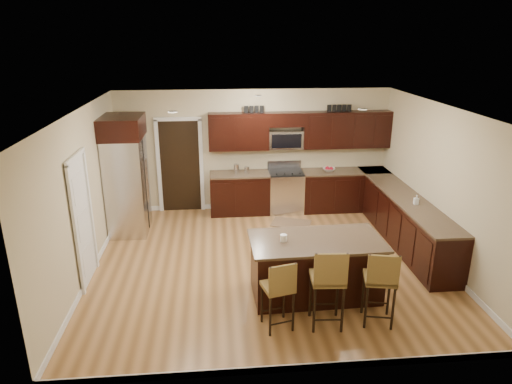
{
  "coord_description": "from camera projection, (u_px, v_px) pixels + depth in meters",
  "views": [
    {
      "loc": [
        -0.86,
        -7.12,
        3.82
      ],
      "look_at": [
        -0.17,
        0.4,
        1.19
      ],
      "focal_mm": 32.0,
      "sensor_mm": 36.0,
      "label": 1
    }
  ],
  "objects": [
    {
      "name": "island",
      "position": [
        315.0,
        269.0,
        6.95
      ],
      "size": [
        2.01,
        1.1,
        0.92
      ],
      "rotation": [
        0.0,
        0.0,
        0.03
      ],
      "color": "black",
      "rests_on": "floor"
    },
    {
      "name": "stool_mid",
      "position": [
        328.0,
        279.0,
        6.04
      ],
      "size": [
        0.47,
        0.47,
        1.18
      ],
      "rotation": [
        0.0,
        0.0,
        -0.07
      ],
      "color": "olive",
      "rests_on": "floor"
    },
    {
      "name": "wall_right",
      "position": [
        441.0,
        185.0,
        7.84
      ],
      "size": [
        0.0,
        5.5,
        5.5
      ],
      "primitive_type": "plane",
      "rotation": [
        1.57,
        0.0,
        -1.57
      ],
      "color": "#C6B88F",
      "rests_on": "floor"
    },
    {
      "name": "floor_mat",
      "position": [
        291.0,
        223.0,
        9.69
      ],
      "size": [
        0.95,
        0.79,
        0.01
      ],
      "primitive_type": "cube",
      "rotation": [
        0.0,
        0.0,
        -0.35
      ],
      "color": "brown",
      "rests_on": "floor"
    },
    {
      "name": "canister_short",
      "position": [
        247.0,
        170.0,
        9.99
      ],
      "size": [
        0.11,
        0.11,
        0.15
      ],
      "primitive_type": "cylinder",
      "color": "silver",
      "rests_on": "base_cabinets"
    },
    {
      "name": "range",
      "position": [
        285.0,
        191.0,
        10.24
      ],
      "size": [
        0.76,
        0.64,
        1.11
      ],
      "color": "silver",
      "rests_on": "floor"
    },
    {
      "name": "canister_tall",
      "position": [
        237.0,
        169.0,
        9.96
      ],
      "size": [
        0.12,
        0.12,
        0.21
      ],
      "primitive_type": "cylinder",
      "color": "silver",
      "rests_on": "base_cabinets"
    },
    {
      "name": "island_jar",
      "position": [
        284.0,
        238.0,
        6.73
      ],
      "size": [
        0.1,
        0.1,
        0.1
      ],
      "primitive_type": "cylinder",
      "color": "white",
      "rests_on": "island"
    },
    {
      "name": "stool_right",
      "position": [
        381.0,
        280.0,
        6.12
      ],
      "size": [
        0.49,
        0.49,
        1.12
      ],
      "rotation": [
        0.0,
        0.0,
        -0.2
      ],
      "color": "olive",
      "rests_on": "floor"
    },
    {
      "name": "ceiling",
      "position": [
        269.0,
        109.0,
        7.14
      ],
      "size": [
        6.0,
        6.0,
        0.0
      ],
      "primitive_type": "plane",
      "rotation": [
        3.14,
        0.0,
        0.0
      ],
      "color": "silver",
      "rests_on": "wall_back"
    },
    {
      "name": "refrigerator",
      "position": [
        126.0,
        175.0,
        8.96
      ],
      "size": [
        0.79,
        1.03,
        2.35
      ],
      "color": "silver",
      "rests_on": "floor"
    },
    {
      "name": "pantry_door",
      "position": [
        82.0,
        222.0,
        7.16
      ],
      "size": [
        0.03,
        0.8,
        2.04
      ],
      "primitive_type": "cube",
      "color": "white",
      "rests_on": "floor"
    },
    {
      "name": "wall_left",
      "position": [
        83.0,
        196.0,
        7.33
      ],
      "size": [
        0.0,
        5.5,
        5.5
      ],
      "primitive_type": "plane",
      "rotation": [
        1.57,
        0.0,
        1.57
      ],
      "color": "#C6B88F",
      "rests_on": "floor"
    },
    {
      "name": "fruit_bowl",
      "position": [
        329.0,
        169.0,
        10.16
      ],
      "size": [
        0.33,
        0.33,
        0.07
      ],
      "primitive_type": "imported",
      "rotation": [
        0.0,
        0.0,
        -0.23
      ],
      "color": "silver",
      "rests_on": "base_cabinets"
    },
    {
      "name": "stool_left",
      "position": [
        279.0,
        288.0,
        6.03
      ],
      "size": [
        0.47,
        0.47,
        1.03
      ],
      "rotation": [
        0.0,
        0.0,
        0.24
      ],
      "color": "olive",
      "rests_on": "floor"
    },
    {
      "name": "upper_cabinets",
      "position": [
        302.0,
        129.0,
        9.95
      ],
      "size": [
        4.0,
        0.33,
        0.8
      ],
      "color": "black",
      "rests_on": "wall_back"
    },
    {
      "name": "wall_back",
      "position": [
        254.0,
        151.0,
        10.17
      ],
      "size": [
        6.0,
        0.0,
        6.0
      ],
      "primitive_type": "plane",
      "rotation": [
        1.57,
        0.0,
        0.0
      ],
      "color": "#C6B88F",
      "rests_on": "floor"
    },
    {
      "name": "floor",
      "position": [
        268.0,
        263.0,
        8.03
      ],
      "size": [
        6.0,
        6.0,
        0.0
      ],
      "primitive_type": "plane",
      "color": "#9F703F",
      "rests_on": "ground"
    },
    {
      "name": "base_cabinets",
      "position": [
        351.0,
        206.0,
        9.4
      ],
      "size": [
        4.02,
        3.96,
        0.92
      ],
      "color": "black",
      "rests_on": "floor"
    },
    {
      "name": "microwave",
      "position": [
        285.0,
        140.0,
        10.01
      ],
      "size": [
        0.76,
        0.31,
        0.4
      ],
      "primitive_type": "cube",
      "color": "silver",
      "rests_on": "upper_cabinets"
    },
    {
      "name": "doorway",
      "position": [
        180.0,
        166.0,
        10.12
      ],
      "size": [
        0.85,
        0.03,
        2.06
      ],
      "primitive_type": "cube",
      "color": "black",
      "rests_on": "floor"
    },
    {
      "name": "letter_decor",
      "position": [
        296.0,
        109.0,
        9.78
      ],
      "size": [
        2.2,
        0.03,
        0.15
      ],
      "primitive_type": null,
      "color": "black",
      "rests_on": "upper_cabinets"
    },
    {
      "name": "soap_bottle",
      "position": [
        416.0,
        200.0,
        8.16
      ],
      "size": [
        0.08,
        0.08,
        0.17
      ],
      "primitive_type": "imported",
      "rotation": [
        0.0,
        0.0,
        -0.06
      ],
      "color": "#B2B2B2",
      "rests_on": "base_cabinets"
    }
  ]
}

